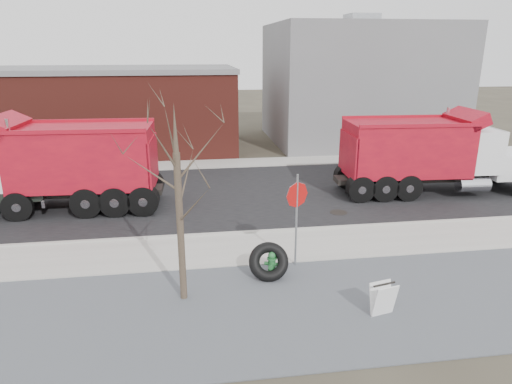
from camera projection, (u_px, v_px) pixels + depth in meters
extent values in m
plane|color=#383328|center=(282.00, 250.00, 15.13)|extent=(120.00, 120.00, 0.00)
cube|color=slate|center=(309.00, 307.00, 11.82)|extent=(60.00, 5.00, 0.03)
cube|color=#9E9B93|center=(280.00, 246.00, 15.35)|extent=(60.00, 2.50, 0.06)
cube|color=#9E9B93|center=(273.00, 231.00, 16.57)|extent=(60.00, 0.15, 0.11)
cube|color=black|center=(255.00, 193.00, 21.07)|extent=(60.00, 9.40, 0.02)
cube|color=#9E9B93|center=(241.00, 163.00, 26.43)|extent=(60.00, 2.00, 0.06)
cube|color=slate|center=(357.00, 84.00, 32.13)|extent=(12.00, 10.00, 8.00)
cube|color=maroon|center=(76.00, 112.00, 29.02)|extent=(20.00, 8.00, 5.00)
cube|color=slate|center=(71.00, 69.00, 28.22)|extent=(20.20, 8.20, 0.30)
cylinder|color=#382D23|center=(180.00, 229.00, 11.63)|extent=(0.18, 0.18, 4.00)
cone|color=#382D23|center=(175.00, 128.00, 10.84)|extent=(0.14, 0.14, 1.20)
cylinder|color=#2B7239|center=(272.00, 275.00, 13.43)|extent=(0.42, 0.42, 0.06)
cylinder|color=#2B7239|center=(272.00, 266.00, 13.34)|extent=(0.22, 0.22, 0.57)
cylinder|color=#2B7239|center=(272.00, 258.00, 13.26)|extent=(0.28, 0.28, 0.05)
sphere|color=#2B7239|center=(272.00, 256.00, 13.23)|extent=(0.23, 0.23, 0.23)
cylinder|color=#2B7239|center=(272.00, 253.00, 13.20)|extent=(0.05, 0.05, 0.06)
cylinder|color=#2B7239|center=(266.00, 263.00, 13.35)|extent=(0.14, 0.14, 0.10)
cylinder|color=#2B7239|center=(277.00, 264.00, 13.28)|extent=(0.14, 0.14, 0.10)
cylinder|color=#2B7239|center=(271.00, 267.00, 13.17)|extent=(0.17, 0.16, 0.14)
torus|color=black|center=(269.00, 262.00, 13.19)|extent=(1.24, 1.01, 1.14)
cylinder|color=gray|center=(296.00, 221.00, 13.68)|extent=(0.06, 0.06, 2.91)
cylinder|color=#AF0E0C|center=(297.00, 195.00, 13.42)|extent=(0.73, 0.37, 0.79)
cube|color=white|center=(385.00, 301.00, 11.25)|extent=(0.66, 0.35, 0.85)
cube|color=white|center=(381.00, 298.00, 11.41)|extent=(0.66, 0.35, 0.85)
cube|color=black|center=(384.00, 284.00, 11.20)|extent=(0.62, 0.18, 0.04)
cube|color=black|center=(432.00, 178.00, 21.01)|extent=(9.09, 1.37, 0.23)
cube|color=silver|center=(509.00, 163.00, 21.16)|extent=(2.43, 2.18, 1.17)
cube|color=silver|center=(472.00, 149.00, 20.77)|extent=(1.81, 2.52, 1.91)
cube|color=black|center=(490.00, 137.00, 20.67)|extent=(0.15, 2.12, 0.85)
cube|color=#AE0E1D|center=(406.00, 148.00, 20.45)|extent=(5.41, 2.80, 2.33)
cylinder|color=silver|center=(445.00, 134.00, 21.50)|extent=(0.16, 0.16, 2.54)
cylinder|color=black|center=(496.00, 171.00, 22.48)|extent=(1.18, 0.37, 1.17)
cylinder|color=black|center=(369.00, 175.00, 21.76)|extent=(1.18, 0.37, 1.17)
cylinder|color=black|center=(384.00, 188.00, 19.83)|extent=(1.18, 0.37, 1.17)
cube|color=black|center=(52.00, 193.00, 18.76)|extent=(9.01, 1.35, 0.24)
cube|color=silver|center=(2.00, 161.00, 18.17)|extent=(1.87, 2.60, 1.98)
cube|color=#AE0E1D|center=(84.00, 156.00, 18.44)|extent=(5.61, 2.87, 2.42)
cylinder|color=silver|center=(12.00, 154.00, 17.11)|extent=(0.16, 0.16, 2.64)
cylinder|color=black|center=(116.00, 201.00, 18.05)|extent=(1.22, 0.38, 1.21)
cylinder|color=black|center=(125.00, 186.00, 20.06)|extent=(1.22, 0.38, 1.21)
cube|color=black|center=(16.00, 182.00, 18.31)|extent=(2.45, 2.22, 1.14)
cube|color=silver|center=(45.00, 180.00, 18.55)|extent=(0.23, 1.81, 1.03)
cylinder|color=black|center=(30.00, 190.00, 19.59)|extent=(1.16, 0.41, 1.14)
cylinder|color=black|center=(17.00, 207.00, 17.52)|extent=(1.16, 0.41, 1.14)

